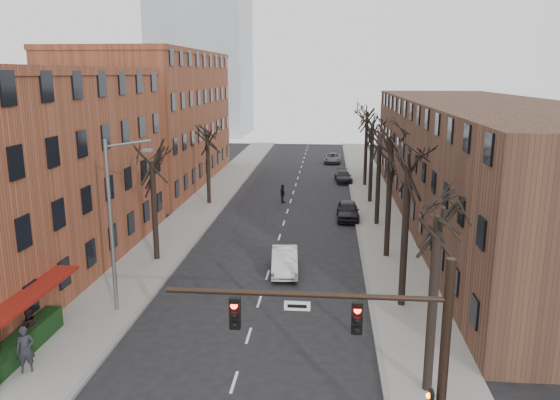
% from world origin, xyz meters
% --- Properties ---
extents(sidewalk_left, '(4.00, 90.00, 0.15)m').
position_xyz_m(sidewalk_left, '(-8.00, 35.00, 0.07)').
color(sidewalk_left, gray).
rests_on(sidewalk_left, ground).
extents(sidewalk_right, '(4.00, 90.00, 0.15)m').
position_xyz_m(sidewalk_right, '(8.00, 35.00, 0.07)').
color(sidewalk_right, gray).
rests_on(sidewalk_right, ground).
extents(building_left_near, '(12.00, 26.00, 12.00)m').
position_xyz_m(building_left_near, '(-16.00, 15.00, 6.00)').
color(building_left_near, brown).
rests_on(building_left_near, ground).
extents(building_left_far, '(12.00, 28.00, 14.00)m').
position_xyz_m(building_left_far, '(-16.00, 44.00, 7.00)').
color(building_left_far, brown).
rests_on(building_left_far, ground).
extents(building_right, '(12.00, 50.00, 10.00)m').
position_xyz_m(building_right, '(16.00, 30.00, 5.00)').
color(building_right, brown).
rests_on(building_right, ground).
extents(awning_left, '(1.20, 7.00, 0.15)m').
position_xyz_m(awning_left, '(-9.40, 6.00, 0.00)').
color(awning_left, maroon).
rests_on(awning_left, ground).
extents(hedge, '(0.80, 6.00, 1.00)m').
position_xyz_m(hedge, '(-9.50, 5.00, 0.65)').
color(hedge, '#143412').
rests_on(hedge, sidewalk_left).
extents(tree_right_a, '(5.20, 5.20, 10.00)m').
position_xyz_m(tree_right_a, '(7.60, 4.00, 0.00)').
color(tree_right_a, black).
rests_on(tree_right_a, ground).
extents(tree_right_b, '(5.20, 5.20, 10.80)m').
position_xyz_m(tree_right_b, '(7.60, 12.00, 0.00)').
color(tree_right_b, black).
rests_on(tree_right_b, ground).
extents(tree_right_c, '(5.20, 5.20, 11.60)m').
position_xyz_m(tree_right_c, '(7.60, 20.00, 0.00)').
color(tree_right_c, black).
rests_on(tree_right_c, ground).
extents(tree_right_d, '(5.20, 5.20, 10.00)m').
position_xyz_m(tree_right_d, '(7.60, 28.00, 0.00)').
color(tree_right_d, black).
rests_on(tree_right_d, ground).
extents(tree_right_e, '(5.20, 5.20, 10.80)m').
position_xyz_m(tree_right_e, '(7.60, 36.00, 0.00)').
color(tree_right_e, black).
rests_on(tree_right_e, ground).
extents(tree_right_f, '(5.20, 5.20, 11.60)m').
position_xyz_m(tree_right_f, '(7.60, 44.00, 0.00)').
color(tree_right_f, black).
rests_on(tree_right_f, ground).
extents(tree_left_a, '(5.20, 5.20, 9.50)m').
position_xyz_m(tree_left_a, '(-7.60, 18.00, 0.00)').
color(tree_left_a, black).
rests_on(tree_left_a, ground).
extents(tree_left_b, '(5.20, 5.20, 9.50)m').
position_xyz_m(tree_left_b, '(-7.60, 34.00, 0.00)').
color(tree_left_b, black).
rests_on(tree_left_b, ground).
extents(signal_mast_arm, '(8.14, 0.30, 7.20)m').
position_xyz_m(signal_mast_arm, '(5.45, -1.00, 4.40)').
color(signal_mast_arm, black).
rests_on(signal_mast_arm, ground).
extents(streetlight, '(2.45, 0.22, 9.03)m').
position_xyz_m(streetlight, '(-7.03, 10.00, 5.01)').
color(streetlight, slate).
rests_on(streetlight, ground).
extents(silver_sedan, '(1.96, 4.65, 1.49)m').
position_xyz_m(silver_sedan, '(1.00, 16.61, 0.75)').
color(silver_sedan, silver).
rests_on(silver_sedan, ground).
extents(parked_car_near, '(1.89, 4.59, 1.56)m').
position_xyz_m(parked_car_near, '(5.30, 29.67, 0.78)').
color(parked_car_near, black).
rests_on(parked_car_near, ground).
extents(parked_car_mid, '(2.13, 4.51, 1.27)m').
position_xyz_m(parked_car_mid, '(5.30, 46.08, 0.63)').
color(parked_car_mid, black).
rests_on(parked_car_mid, ground).
extents(parked_car_far, '(2.34, 4.79, 1.31)m').
position_xyz_m(parked_car_far, '(4.14, 59.76, 0.66)').
color(parked_car_far, '#5B5D63').
rests_on(parked_car_far, ground).
extents(pedestrian_a, '(0.85, 0.74, 1.97)m').
position_xyz_m(pedestrian_a, '(-8.56, 3.80, 1.14)').
color(pedestrian_a, '#22232A').
rests_on(pedestrian_a, sidewalk_left).
extents(pedestrian_b, '(1.10, 1.06, 1.79)m').
position_xyz_m(pedestrian_b, '(-9.60, 5.89, 1.04)').
color(pedestrian_b, black).
rests_on(pedestrian_b, sidewalk_left).
extents(pedestrian_crossing, '(0.83, 1.13, 1.79)m').
position_xyz_m(pedestrian_crossing, '(-0.73, 35.30, 0.89)').
color(pedestrian_crossing, black).
rests_on(pedestrian_crossing, ground).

